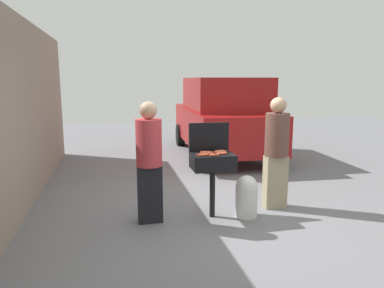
# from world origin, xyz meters

# --- Properties ---
(ground_plane) EXTENTS (24.00, 24.00, 0.00)m
(ground_plane) POSITION_xyz_m (0.00, 0.00, 0.00)
(ground_plane) COLOR slate
(house_wall_side) EXTENTS (0.24, 8.00, 2.94)m
(house_wall_side) POSITION_xyz_m (-2.87, 1.00, 1.47)
(house_wall_side) COLOR gray
(house_wall_side) RESTS_ON ground
(bbq_grill) EXTENTS (0.60, 0.44, 0.94)m
(bbq_grill) POSITION_xyz_m (-0.08, -0.15, 0.79)
(bbq_grill) COLOR black
(bbq_grill) RESTS_ON ground
(grill_lid_open) EXTENTS (0.60, 0.05, 0.42)m
(grill_lid_open) POSITION_xyz_m (-0.08, 0.07, 1.15)
(grill_lid_open) COLOR black
(grill_lid_open) RESTS_ON bbq_grill
(hot_dog_0) EXTENTS (0.13, 0.03, 0.03)m
(hot_dog_0) POSITION_xyz_m (0.02, -0.17, 0.95)
(hot_dog_0) COLOR #B74C33
(hot_dog_0) RESTS_ON bbq_grill
(hot_dog_1) EXTENTS (0.13, 0.03, 0.03)m
(hot_dog_1) POSITION_xyz_m (-0.16, -0.22, 0.95)
(hot_dog_1) COLOR #AD4228
(hot_dog_1) RESTS_ON bbq_grill
(hot_dog_2) EXTENTS (0.13, 0.03, 0.03)m
(hot_dog_2) POSITION_xyz_m (-0.09, -0.27, 0.95)
(hot_dog_2) COLOR #B74C33
(hot_dog_2) RESTS_ON bbq_grill
(hot_dog_3) EXTENTS (0.13, 0.03, 0.03)m
(hot_dog_3) POSITION_xyz_m (0.05, -0.13, 0.95)
(hot_dog_3) COLOR #B74C33
(hot_dog_3) RESTS_ON bbq_grill
(hot_dog_4) EXTENTS (0.13, 0.03, 0.03)m
(hot_dog_4) POSITION_xyz_m (-0.11, -0.31, 0.95)
(hot_dog_4) COLOR #AD4228
(hot_dog_4) RESTS_ON bbq_grill
(hot_dog_5) EXTENTS (0.13, 0.04, 0.03)m
(hot_dog_5) POSITION_xyz_m (0.03, -0.10, 0.95)
(hot_dog_5) COLOR #C6593D
(hot_dog_5) RESTS_ON bbq_grill
(hot_dog_6) EXTENTS (0.13, 0.04, 0.03)m
(hot_dog_6) POSITION_xyz_m (-0.16, -0.08, 0.95)
(hot_dog_6) COLOR #AD4228
(hot_dog_6) RESTS_ON bbq_grill
(hot_dog_7) EXTENTS (0.13, 0.04, 0.03)m
(hot_dog_7) POSITION_xyz_m (-0.21, -0.16, 0.95)
(hot_dog_7) COLOR #AD4228
(hot_dog_7) RESTS_ON bbq_grill
(hot_dog_8) EXTENTS (0.13, 0.04, 0.03)m
(hot_dog_8) POSITION_xyz_m (0.05, -0.03, 0.95)
(hot_dog_8) COLOR #B74C33
(hot_dog_8) RESTS_ON bbq_grill
(hot_dog_9) EXTENTS (0.13, 0.03, 0.03)m
(hot_dog_9) POSITION_xyz_m (0.05, -0.20, 0.95)
(hot_dog_9) COLOR #AD4228
(hot_dog_9) RESTS_ON bbq_grill
(hot_dog_10) EXTENTS (0.13, 0.03, 0.03)m
(hot_dog_10) POSITION_xyz_m (0.02, -0.23, 0.95)
(hot_dog_10) COLOR #AD4228
(hot_dog_10) RESTS_ON bbq_grill
(hot_dog_11) EXTENTS (0.13, 0.03, 0.03)m
(hot_dog_11) POSITION_xyz_m (-0.27, -0.23, 0.95)
(hot_dog_11) COLOR #AD4228
(hot_dog_11) RESTS_ON bbq_grill
(hot_dog_12) EXTENTS (0.13, 0.04, 0.03)m
(hot_dog_12) POSITION_xyz_m (-0.17, -0.05, 0.95)
(hot_dog_12) COLOR #B74C33
(hot_dog_12) RESTS_ON bbq_grill
(hot_dog_13) EXTENTS (0.13, 0.03, 0.03)m
(hot_dog_13) POSITION_xyz_m (-0.26, -0.28, 0.95)
(hot_dog_13) COLOR #AD4228
(hot_dog_13) RESTS_ON bbq_grill
(hot_dog_14) EXTENTS (0.13, 0.03, 0.03)m
(hot_dog_14) POSITION_xyz_m (-0.09, -0.13, 0.95)
(hot_dog_14) COLOR #AD4228
(hot_dog_14) RESTS_ON bbq_grill
(hot_dog_15) EXTENTS (0.13, 0.03, 0.03)m
(hot_dog_15) POSITION_xyz_m (0.08, -0.07, 0.95)
(hot_dog_15) COLOR #C6593D
(hot_dog_15) RESTS_ON bbq_grill
(propane_tank) EXTENTS (0.32, 0.32, 0.62)m
(propane_tank) POSITION_xyz_m (0.40, -0.26, 0.32)
(propane_tank) COLOR silver
(propane_tank) RESTS_ON ground
(person_left) EXTENTS (0.36, 0.36, 1.69)m
(person_left) POSITION_xyz_m (-0.99, -0.15, 0.92)
(person_left) COLOR black
(person_left) RESTS_ON ground
(person_right) EXTENTS (0.36, 0.36, 1.72)m
(person_right) POSITION_xyz_m (0.98, 0.02, 0.93)
(person_right) COLOR gray
(person_right) RESTS_ON ground
(parked_minivan) EXTENTS (2.21, 4.49, 2.02)m
(parked_minivan) POSITION_xyz_m (1.36, 3.98, 1.03)
(parked_minivan) COLOR maroon
(parked_minivan) RESTS_ON ground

